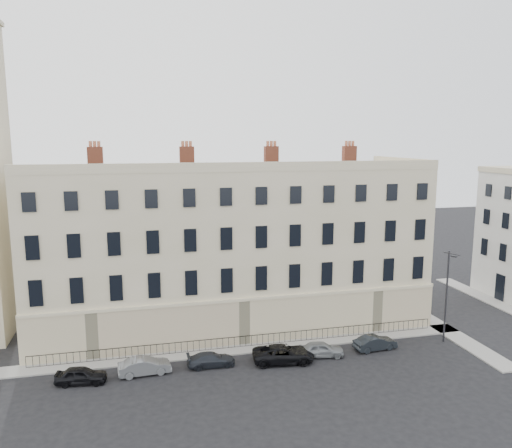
{
  "coord_description": "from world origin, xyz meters",
  "views": [
    {
      "loc": [
        -14.69,
        -34.11,
        17.64
      ],
      "look_at": [
        -3.98,
        10.0,
        9.92
      ],
      "focal_mm": 35.0,
      "sensor_mm": 36.0,
      "label": 1
    }
  ],
  "objects_px": {
    "car_e": "(321,349)",
    "car_f": "(375,343)",
    "car_b": "(145,366)",
    "streetlamp": "(447,292)",
    "car_a": "(81,375)",
    "car_c": "(211,360)",
    "car_d": "(283,354)"
  },
  "relations": [
    {
      "from": "car_c",
      "to": "car_d",
      "type": "height_order",
      "value": "car_d"
    },
    {
      "from": "car_a",
      "to": "car_d",
      "type": "relative_size",
      "value": 0.74
    },
    {
      "from": "car_a",
      "to": "car_f",
      "type": "relative_size",
      "value": 0.99
    },
    {
      "from": "car_b",
      "to": "car_c",
      "type": "relative_size",
      "value": 1.05
    },
    {
      "from": "car_c",
      "to": "car_b",
      "type": "bearing_deg",
      "value": 91.85
    },
    {
      "from": "car_a",
      "to": "streetlamp",
      "type": "xyz_separation_m",
      "value": [
        30.32,
        0.42,
        3.93
      ]
    },
    {
      "from": "car_b",
      "to": "car_f",
      "type": "distance_m",
      "value": 19.11
    },
    {
      "from": "car_c",
      "to": "streetlamp",
      "type": "distance_m",
      "value": 21.06
    },
    {
      "from": "car_a",
      "to": "car_e",
      "type": "xyz_separation_m",
      "value": [
        18.73,
        0.17,
        0.0
      ]
    },
    {
      "from": "car_e",
      "to": "car_f",
      "type": "xyz_separation_m",
      "value": [
        4.92,
        0.19,
        -0.01
      ]
    },
    {
      "from": "car_b",
      "to": "car_c",
      "type": "xyz_separation_m",
      "value": [
        5.1,
        0.17,
        -0.1
      ]
    },
    {
      "from": "car_d",
      "to": "streetlamp",
      "type": "distance_m",
      "value": 15.42
    },
    {
      "from": "car_a",
      "to": "car_d",
      "type": "xyz_separation_m",
      "value": [
        15.4,
        -0.1,
        0.06
      ]
    },
    {
      "from": "car_c",
      "to": "streetlamp",
      "type": "xyz_separation_m",
      "value": [
        20.67,
        -0.13,
        4.01
      ]
    },
    {
      "from": "car_b",
      "to": "streetlamp",
      "type": "xyz_separation_m",
      "value": [
        25.77,
        0.03,
        3.91
      ]
    },
    {
      "from": "car_d",
      "to": "car_c",
      "type": "bearing_deg",
      "value": 90.57
    },
    {
      "from": "car_a",
      "to": "car_f",
      "type": "height_order",
      "value": "car_a"
    },
    {
      "from": "car_b",
      "to": "car_e",
      "type": "relative_size",
      "value": 1.08
    },
    {
      "from": "car_d",
      "to": "car_b",
      "type": "bearing_deg",
      "value": 94.44
    },
    {
      "from": "car_f",
      "to": "streetlamp",
      "type": "relative_size",
      "value": 0.45
    },
    {
      "from": "car_e",
      "to": "streetlamp",
      "type": "xyz_separation_m",
      "value": [
        11.58,
        0.24,
        3.93
      ]
    },
    {
      "from": "car_b",
      "to": "streetlamp",
      "type": "bearing_deg",
      "value": -94.45
    },
    {
      "from": "car_e",
      "to": "car_b",
      "type": "bearing_deg",
      "value": 98.98
    },
    {
      "from": "car_c",
      "to": "car_d",
      "type": "bearing_deg",
      "value": -96.42
    },
    {
      "from": "car_c",
      "to": "car_d",
      "type": "xyz_separation_m",
      "value": [
        5.76,
        -0.64,
        0.14
      ]
    },
    {
      "from": "car_c",
      "to": "car_f",
      "type": "xyz_separation_m",
      "value": [
        14.01,
        -0.19,
        0.06
      ]
    },
    {
      "from": "car_c",
      "to": "car_e",
      "type": "xyz_separation_m",
      "value": [
        9.09,
        -0.38,
        0.08
      ]
    },
    {
      "from": "car_c",
      "to": "car_a",
      "type": "bearing_deg",
      "value": 93.22
    },
    {
      "from": "car_c",
      "to": "car_e",
      "type": "distance_m",
      "value": 9.09
    },
    {
      "from": "car_a",
      "to": "car_c",
      "type": "bearing_deg",
      "value": -79.41
    },
    {
      "from": "streetlamp",
      "to": "car_a",
      "type": "bearing_deg",
      "value": 161.19
    },
    {
      "from": "car_f",
      "to": "car_b",
      "type": "bearing_deg",
      "value": 84.02
    }
  ]
}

